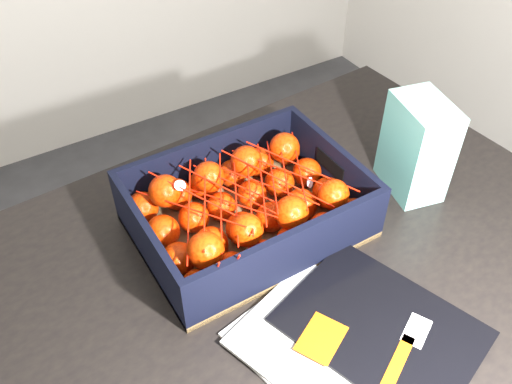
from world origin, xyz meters
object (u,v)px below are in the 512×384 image
magazine_stack (352,343)px  produce_crate (247,213)px  retail_carton (417,147)px  table (270,302)px

magazine_stack → produce_crate: 0.29m
retail_carton → magazine_stack: bearing=-131.9°
table → magazine_stack: 0.22m
magazine_stack → produce_crate: size_ratio=0.94×
magazine_stack → retail_carton: (0.32, 0.22, 0.09)m
table → magazine_stack: size_ratio=3.45×
table → magazine_stack: (0.02, -0.19, 0.11)m
table → retail_carton: 0.39m
table → retail_carton: size_ratio=6.55×
magazine_stack → produce_crate: bearing=91.2°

